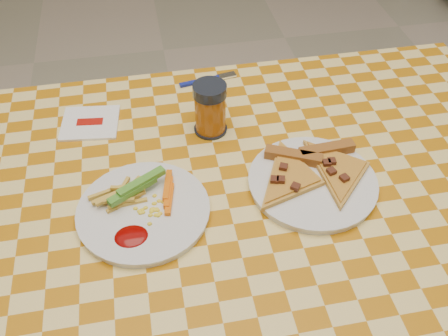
{
  "coord_description": "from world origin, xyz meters",
  "views": [
    {
      "loc": [
        -0.12,
        -0.56,
        1.42
      ],
      "look_at": [
        0.01,
        0.08,
        0.78
      ],
      "focal_mm": 40.0,
      "sensor_mm": 36.0,
      "label": 1
    }
  ],
  "objects_px": {
    "plate_left": "(144,212)",
    "drink_glass": "(210,109)",
    "table": "(229,234)",
    "plate_right": "(312,183)"
  },
  "relations": [
    {
      "from": "plate_left",
      "to": "table",
      "type": "bearing_deg",
      "value": -5.88
    },
    {
      "from": "plate_left",
      "to": "plate_right",
      "type": "height_order",
      "value": "same"
    },
    {
      "from": "plate_left",
      "to": "plate_right",
      "type": "relative_size",
      "value": 0.98
    },
    {
      "from": "table",
      "to": "drink_glass",
      "type": "distance_m",
      "value": 0.25
    },
    {
      "from": "table",
      "to": "plate_left",
      "type": "height_order",
      "value": "plate_left"
    },
    {
      "from": "table",
      "to": "plate_left",
      "type": "relative_size",
      "value": 5.69
    },
    {
      "from": "plate_left",
      "to": "drink_glass",
      "type": "bearing_deg",
      "value": 52.96
    },
    {
      "from": "table",
      "to": "plate_right",
      "type": "relative_size",
      "value": 5.57
    },
    {
      "from": "plate_left",
      "to": "drink_glass",
      "type": "xyz_separation_m",
      "value": [
        0.15,
        0.2,
        0.05
      ]
    },
    {
      "from": "plate_left",
      "to": "plate_right",
      "type": "xyz_separation_m",
      "value": [
        0.31,
        0.01,
        0.0
      ]
    }
  ]
}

